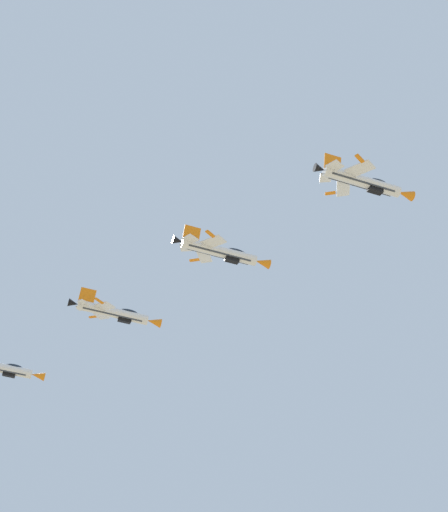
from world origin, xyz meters
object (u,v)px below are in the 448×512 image
Objects in this scene: fighter_jet_left_wing at (364,182)px; fighter_jet_right_outer at (0,368)px; fighter_jet_right_wing at (221,252)px; fighter_jet_left_outer at (115,313)px.

fighter_jet_left_wing is 1.00× the size of fighter_jet_right_outer.
fighter_jet_right_wing is 47.58m from fighter_jet_right_outer.
fighter_jet_left_outer is 1.00× the size of fighter_jet_right_outer.
fighter_jet_right_outer is at bearing -138.33° from fighter_jet_left_outer.
fighter_jet_right_wing reaches higher than fighter_jet_left_outer.
fighter_jet_left_wing is 24.03m from fighter_jet_right_wing.
fighter_jet_left_wing is at bearing 39.42° from fighter_jet_left_outer.
fighter_jet_right_wing is 22.26m from fighter_jet_left_outer.
fighter_jet_right_wing is at bearing 38.94° from fighter_jet_right_outer.
fighter_jet_right_wing is 1.00× the size of fighter_jet_right_outer.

